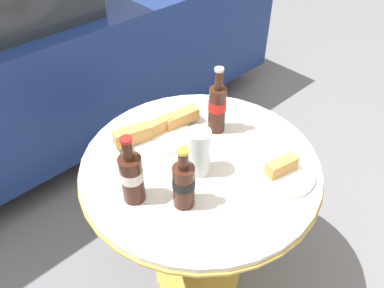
{
  "coord_description": "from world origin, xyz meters",
  "views": [
    {
      "loc": [
        -0.64,
        -0.63,
        1.55
      ],
      "look_at": [
        0.0,
        0.04,
        0.74
      ],
      "focal_mm": 35.0,
      "sensor_mm": 36.0,
      "label": 1
    }
  ],
  "objects": [
    {
      "name": "cola_bottle_right",
      "position": [
        -0.25,
        0.02,
        0.78
      ],
      "size": [
        0.07,
        0.07,
        0.23
      ],
      "color": "#3D1E14",
      "rests_on": "bistro_table"
    },
    {
      "name": "lunch_plate_far",
      "position": [
        0.14,
        -0.21,
        0.7
      ],
      "size": [
        0.23,
        0.23,
        0.06
      ],
      "color": "white",
      "rests_on": "bistro_table"
    },
    {
      "name": "ground_plane",
      "position": [
        0.0,
        0.0,
        0.0
      ],
      "size": [
        30.0,
        30.0,
        0.0
      ],
      "primitive_type": "plane",
      "color": "slate"
    },
    {
      "name": "bistro_table",
      "position": [
        0.0,
        0.0,
        0.55
      ],
      "size": [
        0.81,
        0.81,
        0.69
      ],
      "color": "gold",
      "rests_on": "ground_plane"
    },
    {
      "name": "lunch_plate_near",
      "position": [
        -0.02,
        0.2,
        0.71
      ],
      "size": [
        0.33,
        0.23,
        0.07
      ],
      "color": "white",
      "rests_on": "bistro_table"
    },
    {
      "name": "cola_bottle_center",
      "position": [
        -0.16,
        -0.1,
        0.77
      ],
      "size": [
        0.07,
        0.07,
        0.21
      ],
      "color": "#3D1E14",
      "rests_on": "bistro_table"
    },
    {
      "name": "cola_bottle_left",
      "position": [
        0.16,
        0.08,
        0.79
      ],
      "size": [
        0.06,
        0.06,
        0.25
      ],
      "color": "#3D1E14",
      "rests_on": "bistro_table"
    },
    {
      "name": "drinking_glass",
      "position": [
        -0.03,
        -0.03,
        0.76
      ],
      "size": [
        0.07,
        0.07,
        0.16
      ],
      "color": "#C68923",
      "rests_on": "bistro_table"
    }
  ]
}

